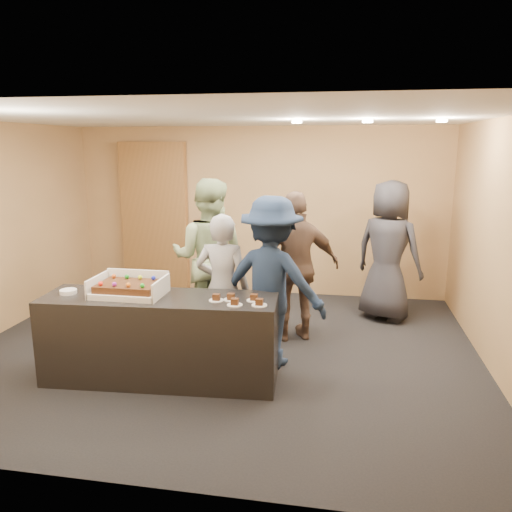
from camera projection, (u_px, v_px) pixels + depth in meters
name	position (u px, v px, depth m)	size (l,w,h in m)	color
room	(221.00, 239.00, 5.71)	(6.04, 6.00, 2.70)	black
serving_counter	(161.00, 338.00, 5.16)	(2.40, 0.70, 0.90)	black
storage_cabinet	(155.00, 217.00, 8.35)	(1.12, 0.15, 2.46)	brown
cake_box	(130.00, 290.00, 5.14)	(0.71, 0.49, 0.21)	white
sheet_cake	(129.00, 286.00, 5.10)	(0.61, 0.42, 0.12)	#37190C
plate_stack	(68.00, 292.00, 5.17)	(0.17, 0.17, 0.04)	white
slice_a	(216.00, 298.00, 4.93)	(0.15, 0.15, 0.07)	white
slice_b	(231.00, 298.00, 4.95)	(0.15, 0.15, 0.07)	white
slice_c	(235.00, 303.00, 4.79)	(0.15, 0.15, 0.07)	white
slice_d	(254.00, 298.00, 4.93)	(0.15, 0.15, 0.07)	white
slice_e	(259.00, 303.00, 4.78)	(0.15, 0.15, 0.07)	white
person_server_grey	(223.00, 288.00, 5.58)	(0.61, 0.40, 1.68)	#97979B
person_sage_man	(209.00, 258.00, 6.37)	(0.97, 0.76, 2.01)	#97AD7B
person_navy_man	(271.00, 282.00, 5.43)	(1.22, 0.70, 1.89)	#182641
person_brown_extra	(296.00, 267.00, 6.17)	(1.10, 0.46, 1.87)	brown
person_dark_suit	(388.00, 251.00, 6.89)	(0.95, 0.62, 1.95)	#2A2A30
ceiling_spotlights	(368.00, 121.00, 5.63)	(1.72, 0.12, 0.03)	#FFEAC6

